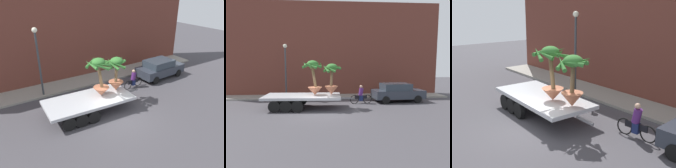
{
  "view_description": "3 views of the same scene",
  "coord_description": "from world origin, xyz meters",
  "views": [
    {
      "loc": [
        -6.57,
        -9.63,
        7.66
      ],
      "look_at": [
        0.74,
        2.08,
        1.29
      ],
      "focal_mm": 35.83,
      "sensor_mm": 36.0,
      "label": 1
    },
    {
      "loc": [
        0.15,
        -13.4,
        3.42
      ],
      "look_at": [
        1.34,
        2.18,
        1.71
      ],
      "focal_mm": 32.87,
      "sensor_mm": 36.0,
      "label": 2
    },
    {
      "loc": [
        9.66,
        -5.87,
        5.23
      ],
      "look_at": [
        -0.01,
        1.89,
        1.79
      ],
      "focal_mm": 44.84,
      "sensor_mm": 36.0,
      "label": 3
    }
  ],
  "objects": [
    {
      "name": "building_facade",
      "position": [
        0.0,
        7.8,
        4.64
      ],
      "size": [
        24.0,
        1.2,
        9.28
      ],
      "primitive_type": "cube",
      "color": "brown",
      "rests_on": "ground"
    },
    {
      "name": "potted_palm_middle",
      "position": [
        0.82,
        1.7,
        2.16
      ],
      "size": [
        1.51,
        1.52,
        2.3
      ],
      "color": "#B26647",
      "rests_on": "flatbed_trailer"
    },
    {
      "name": "ground_plane",
      "position": [
        0.0,
        0.0,
        0.0
      ],
      "size": [
        60.0,
        60.0,
        0.0
      ],
      "primitive_type": "plane",
      "color": "#423F44"
    },
    {
      "name": "cyclist",
      "position": [
        3.29,
        3.03,
        0.67
      ],
      "size": [
        1.84,
        0.38,
        1.54
      ],
      "color": "black",
      "rests_on": "ground"
    },
    {
      "name": "sidewalk",
      "position": [
        0.0,
        6.1,
        0.07
      ],
      "size": [
        24.0,
        2.2,
        0.15
      ],
      "primitive_type": "cube",
      "color": "gray",
      "rests_on": "ground"
    },
    {
      "name": "flatbed_trailer",
      "position": [
        -1.54,
        1.56,
        0.77
      ],
      "size": [
        6.54,
        2.76,
        0.98
      ],
      "color": "#B7BABF",
      "rests_on": "ground"
    },
    {
      "name": "parked_car",
      "position": [
        6.53,
        3.56,
        0.83
      ],
      "size": [
        4.35,
        2.16,
        1.58
      ],
      "color": "#2D333D",
      "rests_on": "ground"
    },
    {
      "name": "street_lamp",
      "position": [
        -3.14,
        5.3,
        3.23
      ],
      "size": [
        0.36,
        0.36,
        4.83
      ],
      "color": "#383D42",
      "rests_on": "sidewalk"
    },
    {
      "name": "potted_palm_rear",
      "position": [
        -0.48,
        1.53,
        2.26
      ],
      "size": [
        1.52,
        1.65,
        2.53
      ],
      "color": "#B26647",
      "rests_on": "flatbed_trailer"
    }
  ]
}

